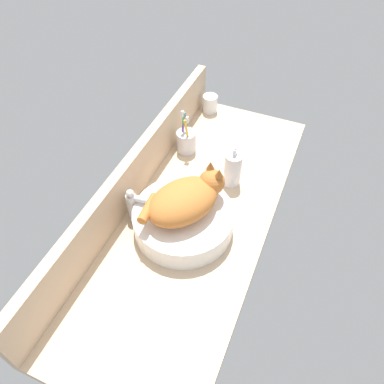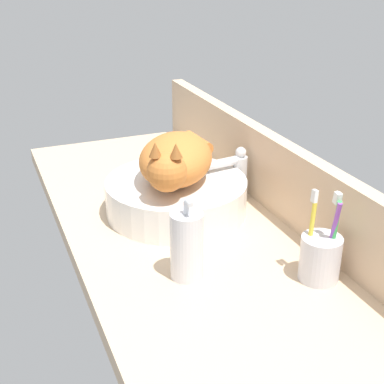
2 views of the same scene
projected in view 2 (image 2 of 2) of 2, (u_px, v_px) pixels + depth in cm
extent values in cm
cube|color=#D1B28E|center=(183.00, 233.00, 125.97)|extent=(134.47, 52.62, 4.00)
cube|color=#CCAD8C|center=(276.00, 174.00, 129.83)|extent=(134.47, 3.60, 18.24)
cylinder|color=white|center=(176.00, 196.00, 130.03)|extent=(34.22, 34.22, 8.48)
ellipsoid|color=#CC7533|center=(176.00, 159.00, 125.96)|extent=(30.16, 27.27, 11.00)
sphere|color=#CC7533|center=(167.00, 172.00, 114.65)|extent=(8.80, 8.80, 8.80)
cone|color=#995726|center=(176.00, 150.00, 111.22)|extent=(2.80, 2.80, 3.20)
cone|color=#995726|center=(155.00, 149.00, 111.76)|extent=(2.80, 2.80, 3.20)
cylinder|color=#CC7533|center=(198.00, 143.00, 134.85)|extent=(11.20, 3.99, 3.20)
cylinder|color=silver|center=(240.00, 177.00, 137.76)|extent=(3.60, 3.60, 11.00)
cylinder|color=silver|center=(224.00, 163.00, 133.49)|extent=(3.39, 10.19, 2.20)
sphere|color=silver|center=(241.00, 152.00, 134.97)|extent=(2.80, 2.80, 2.80)
cylinder|color=silver|center=(187.00, 246.00, 103.12)|extent=(6.48, 6.48, 13.90)
cylinder|color=silver|center=(187.00, 207.00, 99.63)|extent=(1.20, 1.20, 2.80)
cylinder|color=silver|center=(189.00, 203.00, 98.04)|extent=(2.20, 1.00, 1.00)
cylinder|color=silver|center=(320.00, 258.00, 103.42)|extent=(7.96, 7.96, 9.15)
cylinder|color=yellow|center=(310.00, 236.00, 102.60)|extent=(2.40, 2.69, 17.01)
cube|color=white|center=(315.00, 196.00, 99.06)|extent=(1.41, 1.05, 2.57)
cylinder|color=green|center=(333.00, 239.00, 101.63)|extent=(2.92, 1.73, 17.01)
cube|color=white|center=(338.00, 199.00, 98.08)|extent=(1.48, 0.92, 2.56)
cylinder|color=purple|center=(332.00, 238.00, 101.82)|extent=(4.37, 1.87, 16.85)
cube|color=white|center=(337.00, 198.00, 98.27)|extent=(1.68, 0.94, 2.64)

